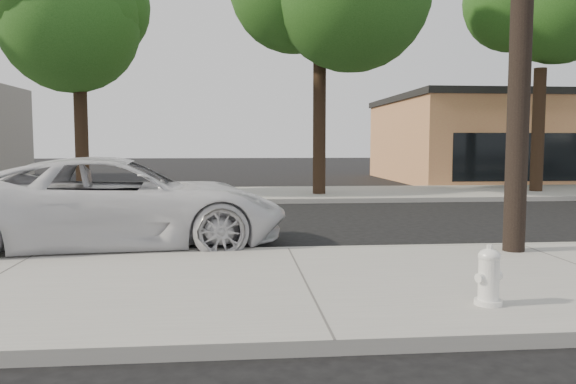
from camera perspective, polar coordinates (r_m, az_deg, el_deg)
The scene contains 9 objects.
ground at distance 11.45m, azimuth -0.97°, elevation -4.48°, with size 120.00×120.00×0.00m, color black.
near_sidewalk at distance 7.24m, azimuth 1.67°, elevation -9.47°, with size 90.00×4.40×0.15m, color gray.
far_sidewalk at distance 19.86m, azimuth -2.85°, elevation -0.23°, with size 90.00×5.00×0.15m, color gray.
curb_near at distance 9.37m, azimuth 0.02°, elevation -6.13°, with size 90.00×0.12×0.16m, color #9E9B93.
building_main at distance 32.05m, azimuth 26.48°, elevation 4.68°, with size 18.00×10.00×4.00m, color #C87853.
tree_b at distance 20.39m, azimuth -20.17°, elevation 16.78°, with size 4.34×4.20×8.45m.
tree_d at distance 22.61m, azimuth 25.08°, elevation 15.97°, with size 4.50×4.35×8.75m.
police_cruiser at distance 10.37m, azimuth -16.77°, elevation -1.10°, with size 2.72×5.91×1.64m, color silver.
fire_hydrant at distance 6.45m, azimuth 19.73°, elevation -8.19°, with size 0.33×0.30×0.61m.
Camera 1 is at (-0.86, -11.26, 1.88)m, focal length 35.00 mm.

